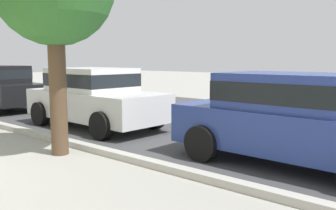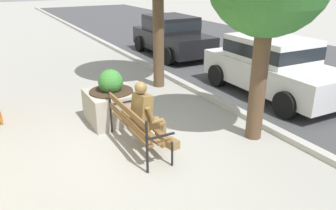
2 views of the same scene
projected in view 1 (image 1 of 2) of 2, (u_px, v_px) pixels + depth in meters
The scene contains 4 objects.
street_surface at pixel (191, 117), 11.29m from camera, with size 60.00×9.00×0.01m, color #424244.
curb_stone at pixel (61, 140), 7.82m from camera, with size 60.00×0.20×0.12m, color #B2AFA8.
parked_car_white at pixel (94, 96), 9.61m from camera, with size 4.14×1.99×1.56m.
parked_car_blue at pixel (294, 116), 6.14m from camera, with size 4.14×1.99×1.56m.
Camera 1 is at (6.74, -1.41, 1.79)m, focal length 39.06 mm.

